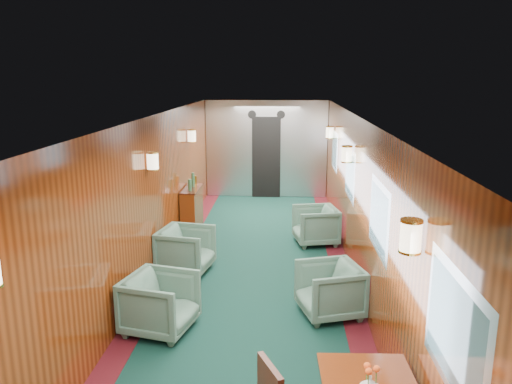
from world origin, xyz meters
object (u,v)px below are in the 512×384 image
credenza (192,209)px  armchair_left_near (160,303)px  armchair_left_far (186,250)px  armchair_right_near (330,290)px  armchair_right_far (315,225)px

credenza → armchair_left_near: bearing=-85.0°
armchair_left_far → armchair_right_near: bearing=-111.9°
credenza → armchair_right_near: 4.17m
armchair_left_near → armchair_right_near: size_ratio=1.04×
armchair_left_far → armchair_right_near: armchair_left_far is taller
armchair_left_far → armchair_right_near: (2.09, -1.33, -0.01)m
armchair_left_near → armchair_right_far: armchair_left_near is taller
credenza → armchair_left_far: 2.11m
armchair_left_near → armchair_left_far: same height
armchair_left_far → armchair_right_near: size_ratio=1.04×
armchair_right_near → armchair_right_far: armchair_right_far is taller
armchair_right_near → armchair_left_near: bearing=-92.3°
armchair_left_near → credenza: bearing=18.7°
armchair_left_near → armchair_right_near: (2.03, 0.52, -0.01)m
armchair_left_near → armchair_right_near: bearing=-62.0°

